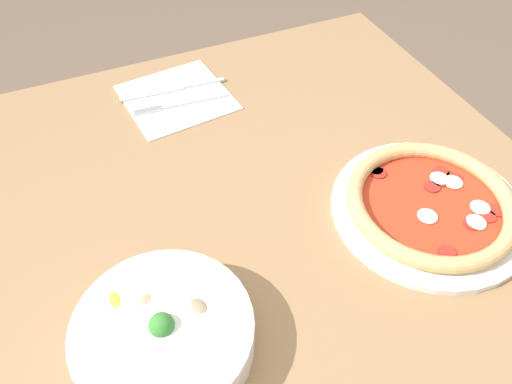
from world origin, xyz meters
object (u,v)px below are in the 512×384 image
object	(u,v)px
fork	(182,104)
knife	(177,88)
bowl	(164,333)
pizza	(430,205)

from	to	relation	value
fork	knife	xyz separation A→B (m)	(0.05, -0.01, -0.00)
bowl	fork	xyz separation A→B (m)	(0.48, -0.17, -0.03)
bowl	fork	size ratio (longest dim) A/B	1.22
bowl	knife	distance (m)	0.56
bowl	knife	xyz separation A→B (m)	(0.53, -0.18, -0.03)
knife	bowl	bearing A→B (deg)	75.84
bowl	pizza	bearing A→B (deg)	-83.44
bowl	fork	bearing A→B (deg)	-20.05
fork	knife	size ratio (longest dim) A/B	0.87
knife	fork	bearing A→B (deg)	86.88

